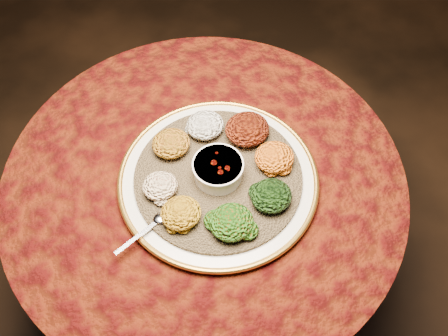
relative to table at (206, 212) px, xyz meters
name	(u,v)px	position (x,y,z in m)	size (l,w,h in m)	color
table	(206,212)	(0.00, 0.00, 0.00)	(0.96, 0.96, 0.73)	black
platter	(218,179)	(0.02, -0.03, 0.19)	(0.60, 0.60, 0.02)	beige
injera	(218,177)	(0.02, -0.03, 0.20)	(0.39, 0.39, 0.01)	brown
stew_bowl	(218,169)	(0.02, -0.03, 0.24)	(0.12, 0.12, 0.05)	white
spoon	(158,221)	(-0.14, -0.09, 0.21)	(0.14, 0.06, 0.01)	silver
portion_ayib	(205,125)	(0.05, 0.10, 0.23)	(0.09, 0.09, 0.04)	white
portion_kitfo	(247,129)	(0.13, 0.05, 0.23)	(0.11, 0.10, 0.05)	black
portion_tikil	(274,157)	(0.16, -0.05, 0.23)	(0.09, 0.09, 0.04)	#A5610D
portion_gomen	(271,196)	(0.10, -0.14, 0.23)	(0.09, 0.09, 0.04)	black
portion_mixveg	(231,222)	(0.00, -0.16, 0.23)	(0.10, 0.09, 0.05)	#A72E0A
portion_kik	(181,213)	(-0.09, -0.10, 0.23)	(0.09, 0.08, 0.04)	#B78310
portion_timatim	(160,186)	(-0.11, -0.01, 0.23)	(0.08, 0.08, 0.04)	maroon
portion_shiro	(171,143)	(-0.05, 0.08, 0.23)	(0.09, 0.09, 0.04)	#A25A13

